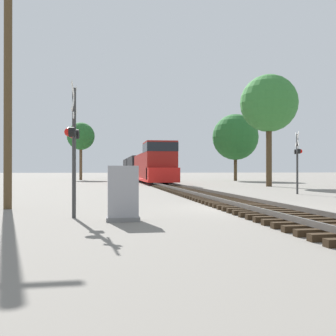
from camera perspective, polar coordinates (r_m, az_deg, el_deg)
name	(u,v)px	position (r m, az deg, el deg)	size (l,w,h in m)	color
ground_plane	(248,208)	(15.44, 11.50, -5.75)	(400.00, 400.00, 0.00)	slate
rail_track_bed	(248,205)	(15.43, 11.49, -5.25)	(2.60, 160.00, 0.31)	black
freight_train	(140,167)	(59.35, -4.02, 0.10)	(3.01, 49.20, 4.25)	maroon
crossing_signal_near	(73,139)	(12.40, -13.59, 4.10)	(0.39, 1.01, 4.15)	#333333
crossing_signal_far	(298,156)	(25.23, 18.31, 1.71)	(0.54, 1.01, 3.84)	#333333
relay_cabinet	(123,194)	(11.45, -6.57, -3.72)	(0.96, 0.67, 1.59)	slate
utility_pole	(8,88)	(16.26, -22.22, 10.72)	(1.80, 0.30, 8.90)	#4C3A23
tree_far_right	(269,104)	(36.61, 14.43, 9.01)	(5.10, 5.10, 9.98)	#473521
tree_mid_background	(235,137)	(54.49, 9.76, 4.43)	(6.25, 6.25, 9.10)	#473521
tree_deep_background	(81,136)	(59.18, -12.54, 4.49)	(4.03, 4.03, 8.46)	brown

